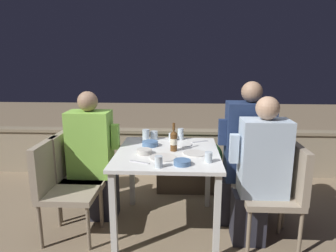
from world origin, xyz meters
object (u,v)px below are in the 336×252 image
at_px(person_green_blouse, 94,156).
at_px(person_blue_shirt, 259,172).
at_px(potted_plant, 72,159).
at_px(chair_right_near, 282,186).
at_px(chair_right_far, 265,171).
at_px(chair_left_far, 74,167).
at_px(person_navy_jumper, 245,154).
at_px(beer_bottle, 174,140).
at_px(chair_left_near, 59,181).

bearing_deg(person_green_blouse, person_blue_shirt, -12.74).
bearing_deg(potted_plant, chair_right_near, -21.19).
relative_size(person_green_blouse, chair_right_far, 1.46).
bearing_deg(chair_left_far, chair_right_far, -0.49).
distance_m(chair_left_far, person_navy_jumper, 1.66).
xyz_separation_m(person_green_blouse, beer_bottle, (0.78, -0.14, 0.21)).
height_order(chair_left_far, chair_right_near, same).
distance_m(person_blue_shirt, beer_bottle, 0.78).
relative_size(chair_right_near, person_blue_shirt, 0.68).
bearing_deg(person_green_blouse, chair_left_far, 180.00).
xyz_separation_m(chair_right_near, beer_bottle, (-0.93, 0.20, 0.33)).
xyz_separation_m(chair_left_near, person_green_blouse, (0.22, 0.34, 0.12)).
relative_size(chair_left_far, person_blue_shirt, 0.68).
bearing_deg(chair_left_far, chair_left_near, -92.40).
bearing_deg(potted_plant, chair_left_near, -76.43).
bearing_deg(potted_plant, beer_bottle, -27.55).
relative_size(person_blue_shirt, chair_right_far, 1.46).
bearing_deg(person_blue_shirt, chair_right_near, 0.00).
distance_m(person_navy_jumper, potted_plant, 1.95).
xyz_separation_m(chair_left_far, person_navy_jumper, (1.66, -0.02, 0.17)).
height_order(chair_left_near, chair_right_far, same).
bearing_deg(person_navy_jumper, chair_left_near, -168.99).
relative_size(chair_right_far, beer_bottle, 3.40).
height_order(chair_left_near, person_blue_shirt, person_blue_shirt).
bearing_deg(chair_left_near, chair_left_far, 87.60).
bearing_deg(beer_bottle, person_green_blouse, 169.73).
relative_size(chair_right_near, person_navy_jumper, 0.64).
height_order(chair_right_near, person_navy_jumper, person_navy_jumper).
xyz_separation_m(person_green_blouse, chair_right_far, (1.65, -0.02, -0.12)).
bearing_deg(person_navy_jumper, chair_left_far, 179.45).
xyz_separation_m(chair_left_far, person_blue_shirt, (1.71, -0.34, 0.12)).
height_order(person_navy_jumper, beer_bottle, person_navy_jumper).
xyz_separation_m(person_blue_shirt, potted_plant, (-1.93, 0.83, -0.21)).
distance_m(chair_left_near, person_green_blouse, 0.42).
xyz_separation_m(person_green_blouse, person_blue_shirt, (1.51, -0.34, 0.00)).
bearing_deg(chair_right_far, chair_left_near, -170.15).
bearing_deg(chair_left_far, beer_bottle, -8.18).
xyz_separation_m(chair_left_near, chair_left_far, (0.01, 0.34, 0.00)).
bearing_deg(person_green_blouse, beer_bottle, -10.27).
distance_m(beer_bottle, potted_plant, 1.42).
height_order(beer_bottle, potted_plant, beer_bottle).
height_order(chair_left_near, chair_left_far, same).
distance_m(chair_right_near, person_blue_shirt, 0.24).
distance_m(chair_left_near, beer_bottle, 1.07).
relative_size(chair_left_near, chair_right_far, 1.00).
bearing_deg(person_blue_shirt, person_green_blouse, 167.26).
height_order(chair_left_near, potted_plant, chair_left_near).
height_order(chair_left_far, person_green_blouse, person_green_blouse).
distance_m(chair_right_far, potted_plant, 2.13).
distance_m(person_blue_shirt, person_navy_jumper, 0.33).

